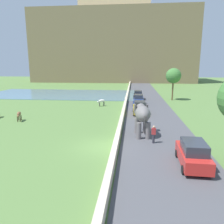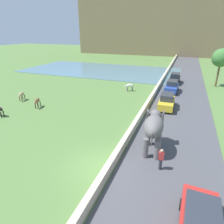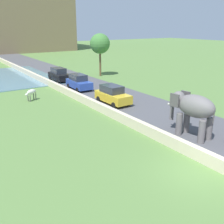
{
  "view_description": "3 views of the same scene",
  "coord_description": "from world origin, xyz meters",
  "px_view_note": "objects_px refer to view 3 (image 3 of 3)",
  "views": [
    {
      "loc": [
        2.52,
        -17.05,
        6.7
      ],
      "look_at": [
        0.25,
        5.92,
        1.72
      ],
      "focal_mm": 34.9,
      "sensor_mm": 36.0,
      "label": 1
    },
    {
      "loc": [
        5.06,
        -9.83,
        8.7
      ],
      "look_at": [
        -1.13,
        6.39,
        1.38
      ],
      "focal_mm": 30.91,
      "sensor_mm": 36.0,
      "label": 2
    },
    {
      "loc": [
        -10.25,
        -7.56,
        7.27
      ],
      "look_at": [
        -0.89,
        6.49,
        1.7
      ],
      "focal_mm": 42.31,
      "sensor_mm": 36.0,
      "label": 3
    }
  ],
  "objects_px": {
    "elephant": "(193,108)",
    "car_yellow": "(113,95)",
    "car_blue": "(79,82)",
    "cow_white": "(31,93)",
    "car_black": "(59,75)"
  },
  "relations": [
    {
      "from": "car_black",
      "to": "car_blue",
      "type": "xyz_separation_m",
      "value": [
        0.0,
        -5.87,
        0.0
      ]
    },
    {
      "from": "elephant",
      "to": "car_black",
      "type": "distance_m",
      "value": 22.59
    },
    {
      "from": "elephant",
      "to": "cow_white",
      "type": "distance_m",
      "value": 16.28
    },
    {
      "from": "elephant",
      "to": "cow_white",
      "type": "xyz_separation_m",
      "value": [
        -6.16,
        15.02,
        -1.2
      ]
    },
    {
      "from": "car_black",
      "to": "car_blue",
      "type": "bearing_deg",
      "value": -89.98
    },
    {
      "from": "car_blue",
      "to": "cow_white",
      "type": "distance_m",
      "value": 6.41
    },
    {
      "from": "elephant",
      "to": "car_black",
      "type": "relative_size",
      "value": 0.88
    },
    {
      "from": "car_blue",
      "to": "cow_white",
      "type": "height_order",
      "value": "car_blue"
    },
    {
      "from": "car_black",
      "to": "elephant",
      "type": "bearing_deg",
      "value": -90.05
    },
    {
      "from": "car_yellow",
      "to": "cow_white",
      "type": "height_order",
      "value": "car_yellow"
    },
    {
      "from": "elephant",
      "to": "car_yellow",
      "type": "distance_m",
      "value": 9.62
    },
    {
      "from": "car_blue",
      "to": "cow_white",
      "type": "xyz_separation_m",
      "value": [
        -6.19,
        -1.67,
        -0.06
      ]
    },
    {
      "from": "car_black",
      "to": "cow_white",
      "type": "distance_m",
      "value": 9.75
    },
    {
      "from": "elephant",
      "to": "car_yellow",
      "type": "bearing_deg",
      "value": 89.88
    },
    {
      "from": "car_blue",
      "to": "cow_white",
      "type": "relative_size",
      "value": 2.93
    }
  ]
}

